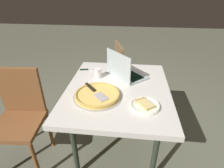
# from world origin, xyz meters

# --- Properties ---
(ground_plane) EXTENTS (12.00, 12.00, 0.00)m
(ground_plane) POSITION_xyz_m (0.00, 0.00, 0.00)
(ground_plane) COLOR #616350
(dining_table) EXTENTS (1.04, 0.87, 0.75)m
(dining_table) POSITION_xyz_m (0.00, 0.00, 0.68)
(dining_table) COLOR silver
(dining_table) RESTS_ON ground_plane
(laptop) EXTENTS (0.42, 0.41, 0.26)m
(laptop) POSITION_xyz_m (-0.21, 0.05, 0.80)
(laptop) COLOR #AFBCBB
(laptop) RESTS_ON dining_table
(pizza_plate) EXTENTS (0.22, 0.22, 0.04)m
(pizza_plate) POSITION_xyz_m (0.25, 0.22, 0.76)
(pizza_plate) COLOR white
(pizza_plate) RESTS_ON dining_table
(pizza_tray) EXTENTS (0.38, 0.38, 0.04)m
(pizza_tray) POSITION_xyz_m (0.16, -0.15, 0.76)
(pizza_tray) COLOR #A4A099
(pizza_tray) RESTS_ON dining_table
(table_knife) EXTENTS (0.05, 0.21, 0.01)m
(table_knife) POSITION_xyz_m (-0.32, -0.34, 0.75)
(table_knife) COLOR silver
(table_knife) RESTS_ON dining_table
(drink_cup) EXTENTS (0.07, 0.07, 0.09)m
(drink_cup) POSITION_xyz_m (-0.17, -0.20, 0.79)
(drink_cup) COLOR white
(drink_cup) RESTS_ON dining_table
(chair_near) EXTENTS (0.43, 0.43, 0.91)m
(chair_near) POSITION_xyz_m (0.16, -0.86, 0.52)
(chair_near) COLOR brown
(chair_near) RESTS_ON ground_plane
(chair_far) EXTENTS (0.53, 0.53, 0.84)m
(chair_far) POSITION_xyz_m (-0.90, -0.18, 0.49)
(chair_far) COLOR brown
(chair_far) RESTS_ON ground_plane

